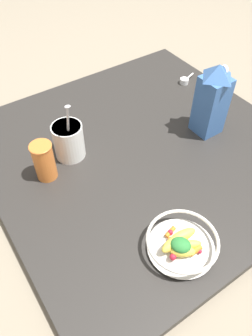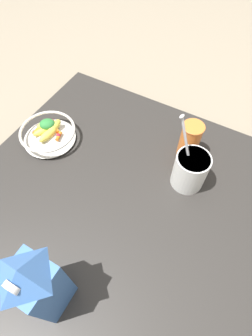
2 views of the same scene
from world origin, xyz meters
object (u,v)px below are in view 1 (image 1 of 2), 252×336
Objects in this scene: fruit_bowl at (182,243)px; yogurt_tub at (68,139)px; drinking_cup at (44,161)px; milk_carton at (212,100)px.

yogurt_tub is (0.51, 0.08, 0.04)m from fruit_bowl.
milk_carton is at bearing -101.66° from drinking_cup.
yogurt_tub is 1.89× the size of drinking_cup.
milk_carton is at bearing -109.07° from yogurt_tub.
drinking_cup is (-0.05, 0.11, -0.00)m from yogurt_tub.
fruit_bowl is at bearing -157.81° from drinking_cup.
fruit_bowl is 0.51m from drinking_cup.
fruit_bowl is 0.55m from milk_carton.
milk_carton is (0.34, -0.42, 0.11)m from fruit_bowl.
yogurt_tub is at bearing 8.61° from fruit_bowl.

